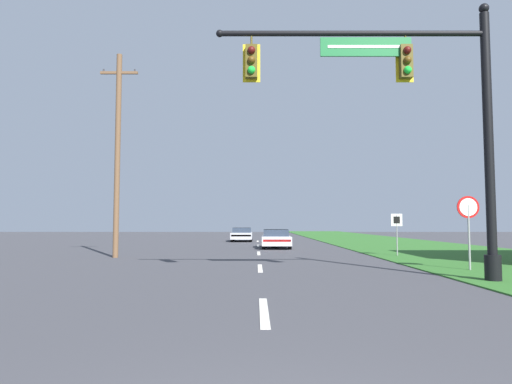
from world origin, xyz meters
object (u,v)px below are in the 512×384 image
stop_sign (466,216)px  utility_pole_near (116,151)px  car_ahead (274,239)px  signal_mast (420,112)px  far_car (240,234)px  route_sign_post (395,225)px

stop_sign → utility_pole_near: 15.40m
car_ahead → signal_mast: bearing=-78.7°
far_car → utility_pole_near: (-5.34, -19.07, 4.43)m
car_ahead → utility_pole_near: size_ratio=0.47×
route_sign_post → stop_sign: bearing=-87.0°
signal_mast → route_sign_post: signal_mast is taller
stop_sign → route_sign_post: size_ratio=1.23×
signal_mast → car_ahead: bearing=101.3°
utility_pole_near → stop_sign: bearing=-23.2°
car_ahead → route_sign_post: route_sign_post is taller
car_ahead → route_sign_post: size_ratio=2.27×
car_ahead → far_car: size_ratio=0.98×
signal_mast → stop_sign: (2.55, 2.88, -2.89)m
far_car → car_ahead: bearing=-76.8°
car_ahead → far_car: (-2.55, 10.84, 0.00)m
route_sign_post → utility_pole_near: utility_pole_near is taller
route_sign_post → utility_pole_near: bearing=-176.4°
car_ahead → utility_pole_near: (-7.89, -8.22, 4.43)m
car_ahead → far_car: same height
utility_pole_near → signal_mast: bearing=-38.0°
far_car → route_sign_post: 19.97m
car_ahead → far_car: 11.14m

